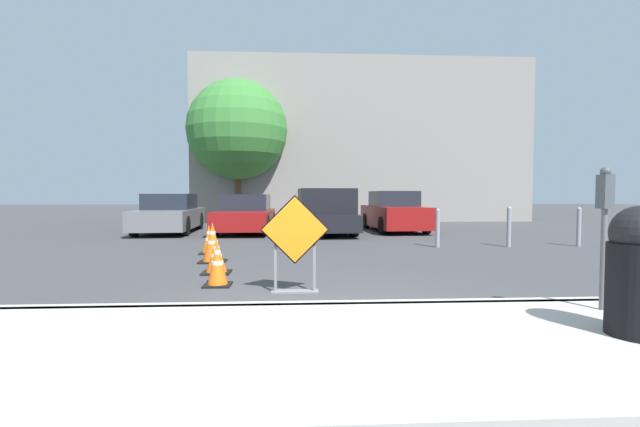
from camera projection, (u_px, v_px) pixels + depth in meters
The scene contains 19 objects.
ground_plane at pixel (305, 235), 14.96m from camera, with size 96.00×96.00×0.00m, color #3D3D3F.
sidewalk_strip at pixel (333, 350), 3.66m from camera, with size 31.01×2.66×0.14m.
curb_lip at pixel (323, 308), 4.98m from camera, with size 31.01×0.20×0.14m.
road_closed_sign at pixel (295, 239), 6.05m from camera, with size 0.98×0.20×1.40m.
traffic_cone_nearest at pixel (217, 264), 6.54m from camera, with size 0.41×0.41×0.71m.
traffic_cone_second at pixel (216, 256), 7.58m from camera, with size 0.49×0.49×0.62m.
traffic_cone_third at pixel (213, 243), 8.83m from camera, with size 0.54×0.54×0.83m.
traffic_cone_fourth at pixel (209, 240), 10.09m from camera, with size 0.42×0.42×0.69m.
parked_car_nearest at pixel (170, 214), 15.82m from camera, with size 2.10×4.73×1.43m.
parked_car_second at pixel (246, 215), 15.87m from camera, with size 1.95×4.66×1.41m.
pickup_truck at pixel (323, 213), 15.47m from camera, with size 2.24×5.63×1.61m.
parked_car_third at pixel (394, 213), 16.45m from camera, with size 1.97×4.32×1.54m.
trash_bin at pixel (639, 270), 3.79m from camera, with size 0.52×0.52×1.16m.
bollard_nearest at pixel (438, 227), 11.32m from camera, with size 0.12×0.12×1.04m.
bollard_second at pixel (509, 226), 11.42m from camera, with size 0.12×0.12×1.09m.
bollard_third at pixel (579, 226), 11.53m from camera, with size 0.12×0.12×1.06m.
parking_meter at pixel (604, 213), 4.63m from camera, with size 0.11×0.15×1.56m.
building_facade_backdrop at pixel (358, 145), 24.12m from camera, with size 17.62×5.00×8.46m.
street_tree_behind_lot at pixel (237, 130), 20.81m from camera, with size 4.86×4.86×6.99m.
Camera 1 is at (-0.31, -4.92, 1.40)m, focal length 24.00 mm.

